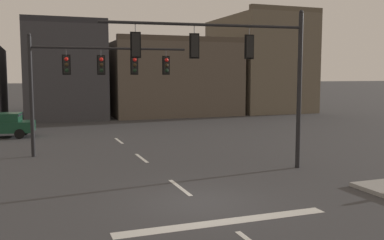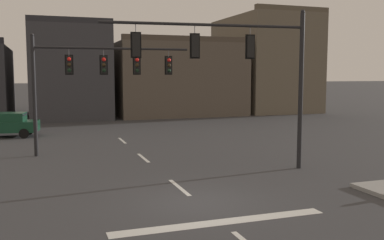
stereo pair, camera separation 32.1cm
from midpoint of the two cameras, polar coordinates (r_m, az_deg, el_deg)
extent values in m
plane|color=#353538|center=(14.40, 1.39, -10.74)|extent=(400.00, 400.00, 0.00)
cube|color=silver|center=(12.63, 4.65, -13.16)|extent=(6.40, 0.50, 0.01)
cube|color=silver|center=(16.21, -1.10, -8.80)|extent=(0.16, 2.40, 0.01)
cube|color=silver|center=(21.86, -5.97, -4.95)|extent=(0.16, 2.40, 0.01)
cube|color=silver|center=(27.66, -8.79, -2.67)|extent=(0.16, 2.40, 0.01)
cylinder|color=black|center=(19.62, 14.49, 3.58)|extent=(0.20, 0.20, 6.76)
cylinder|color=black|center=(18.11, 2.37, 12.35)|extent=(8.55, 0.94, 0.12)
sphere|color=black|center=(19.79, 14.76, 13.56)|extent=(0.18, 0.18, 0.18)
cylinder|color=#56565B|center=(18.69, 8.11, 11.37)|extent=(0.03, 0.03, 0.35)
cube|color=black|center=(18.64, 8.08, 9.46)|extent=(0.32, 0.27, 0.90)
sphere|color=red|center=(18.78, 7.95, 10.29)|extent=(0.20, 0.20, 0.20)
sphere|color=#2D2314|center=(18.76, 7.93, 9.44)|extent=(0.20, 0.20, 0.20)
sphere|color=black|center=(18.75, 7.92, 8.58)|extent=(0.20, 0.20, 0.20)
cube|color=black|center=(18.62, 8.10, 9.46)|extent=(0.42, 0.07, 1.02)
cylinder|color=#56565B|center=(17.96, 0.88, 11.65)|extent=(0.03, 0.03, 0.35)
cube|color=black|center=(17.91, 0.87, 9.66)|extent=(0.32, 0.27, 0.90)
sphere|color=red|center=(18.05, 0.77, 10.53)|extent=(0.20, 0.20, 0.20)
sphere|color=#2D2314|center=(18.03, 0.77, 9.63)|extent=(0.20, 0.20, 0.20)
sphere|color=black|center=(18.02, 0.77, 8.74)|extent=(0.20, 0.20, 0.20)
cube|color=black|center=(17.89, 0.89, 9.66)|extent=(0.42, 0.07, 1.02)
cylinder|color=#56565B|center=(17.52, -6.85, 11.75)|extent=(0.03, 0.03, 0.35)
cube|color=black|center=(17.47, -6.83, 9.71)|extent=(0.32, 0.27, 0.90)
sphere|color=red|center=(17.62, -6.89, 10.59)|extent=(0.20, 0.20, 0.20)
sphere|color=#2D2314|center=(17.60, -6.88, 9.68)|extent=(0.20, 0.20, 0.20)
sphere|color=black|center=(17.58, -6.87, 8.77)|extent=(0.20, 0.20, 0.20)
cube|color=black|center=(17.45, -6.82, 9.71)|extent=(0.42, 0.07, 1.02)
cylinder|color=black|center=(23.23, -19.56, 2.87)|extent=(0.20, 0.20, 6.03)
cylinder|color=black|center=(23.35, -9.85, 9.21)|extent=(7.97, 0.50, 0.12)
sphere|color=black|center=(23.28, -19.83, 10.43)|extent=(0.18, 0.18, 0.18)
cylinder|color=#56565B|center=(23.19, -15.44, 8.53)|extent=(0.03, 0.03, 0.35)
cube|color=black|center=(23.17, -15.39, 6.98)|extent=(0.31, 0.25, 0.90)
sphere|color=red|center=(23.05, -15.41, 7.69)|extent=(0.20, 0.20, 0.20)
sphere|color=#2D2314|center=(23.04, -15.39, 6.99)|extent=(0.20, 0.20, 0.20)
sphere|color=black|center=(23.04, -15.37, 6.29)|extent=(0.20, 0.20, 0.20)
cube|color=black|center=(23.19, -15.39, 6.98)|extent=(0.42, 0.05, 1.02)
cylinder|color=#56565B|center=(23.29, -11.12, 8.62)|extent=(0.03, 0.03, 0.35)
cube|color=black|center=(23.27, -11.09, 7.08)|extent=(0.31, 0.25, 0.90)
sphere|color=red|center=(23.15, -11.08, 7.78)|extent=(0.20, 0.20, 0.20)
sphere|color=#2D2314|center=(23.14, -11.06, 7.09)|extent=(0.20, 0.20, 0.20)
sphere|color=black|center=(23.13, -11.05, 6.39)|extent=(0.20, 0.20, 0.20)
cube|color=black|center=(23.29, -11.10, 7.08)|extent=(0.42, 0.05, 1.02)
cylinder|color=#56565B|center=(23.51, -6.87, 8.66)|extent=(0.03, 0.03, 0.35)
cube|color=black|center=(23.49, -6.85, 7.14)|extent=(0.31, 0.25, 0.90)
sphere|color=red|center=(23.37, -6.80, 7.84)|extent=(0.20, 0.20, 0.20)
sphere|color=#2D2314|center=(23.36, -6.79, 7.15)|extent=(0.20, 0.20, 0.20)
sphere|color=black|center=(23.36, -6.78, 6.46)|extent=(0.20, 0.20, 0.20)
cube|color=black|center=(23.51, -6.85, 7.14)|extent=(0.42, 0.05, 1.02)
cylinder|color=#56565B|center=(23.86, -2.71, 8.66)|extent=(0.03, 0.03, 0.35)
cube|color=black|center=(23.84, -2.70, 7.16)|extent=(0.31, 0.25, 0.90)
sphere|color=red|center=(23.72, -2.63, 7.84)|extent=(0.20, 0.20, 0.20)
sphere|color=#2D2314|center=(23.71, -2.63, 7.16)|extent=(0.20, 0.20, 0.20)
sphere|color=black|center=(23.71, -2.62, 6.49)|extent=(0.20, 0.20, 0.20)
cube|color=black|center=(23.86, -2.71, 7.16)|extent=(0.42, 0.05, 1.02)
cube|color=#143D28|center=(31.30, -23.19, -0.80)|extent=(4.62, 2.43, 0.70)
cube|color=#143D28|center=(31.20, -22.97, 0.36)|extent=(2.67, 1.95, 0.56)
cube|color=#2D3842|center=(30.97, -20.85, 0.36)|extent=(0.44, 1.54, 0.46)
cylinder|color=black|center=(30.22, -20.83, -1.66)|extent=(0.67, 0.31, 0.64)
cylinder|color=black|center=(31.88, -20.28, -1.25)|extent=(0.67, 0.31, 0.64)
cube|color=maroon|center=(30.88, -19.25, -0.58)|extent=(0.24, 1.36, 0.12)
cube|color=#38383D|center=(44.98, -15.72, 5.92)|extent=(7.20, 12.31, 8.50)
cube|color=#2B2B30|center=(39.41, -15.39, 12.51)|extent=(7.20, 0.60, 0.50)
cube|color=brown|center=(46.14, -2.21, 5.34)|extent=(12.66, 10.82, 7.20)
cube|color=#493F35|center=(41.40, -0.14, 10.60)|extent=(12.66, 0.60, 0.50)
cube|color=#665B4C|center=(51.05, 9.57, 7.17)|extent=(8.26, 12.19, 10.49)
cube|color=brown|center=(46.50, 13.21, 14.01)|extent=(8.26, 0.60, 0.50)
camera|label=1|loc=(0.16, -89.46, 0.06)|focal=40.76mm
camera|label=2|loc=(0.16, 90.54, -0.06)|focal=40.76mm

